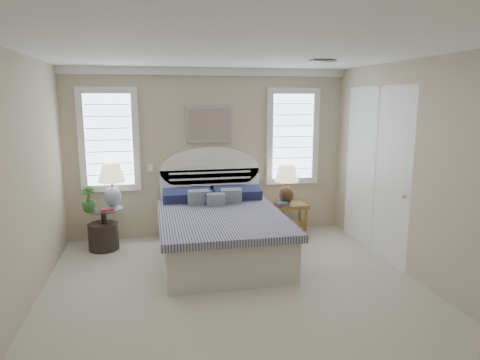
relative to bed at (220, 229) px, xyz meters
name	(u,v)px	position (x,y,z in m)	size (l,w,h in m)	color
floor	(241,300)	(0.00, -1.46, -0.39)	(4.50, 5.00, 0.01)	#B6B09B
ceiling	(241,50)	(0.00, -1.46, 2.31)	(4.50, 5.00, 0.01)	white
wall_back	(209,153)	(0.00, 1.04, 0.96)	(4.50, 0.02, 2.70)	#C7B595
wall_left	(11,192)	(-2.25, -1.46, 0.96)	(0.02, 5.00, 2.70)	#C7B595
wall_right	(430,175)	(2.25, -1.46, 0.96)	(0.02, 5.00, 2.70)	#C7B595
crown_molding	(209,71)	(0.00, 1.00, 2.25)	(4.50, 0.08, 0.12)	white
hvac_vent	(322,61)	(1.20, -0.66, 2.29)	(0.30, 0.20, 0.02)	#B2B2B2
switch_plate	(150,168)	(-0.95, 1.03, 0.76)	(0.08, 0.01, 0.12)	white
window_left	(109,140)	(-1.55, 1.02, 1.21)	(0.90, 0.06, 1.60)	#C4DCF8
window_right	(292,137)	(1.40, 1.02, 1.21)	(0.90, 0.06, 1.60)	#C4DCF8
painting	(209,124)	(0.00, 1.00, 1.43)	(0.74, 0.04, 0.58)	silver
closet_door	(375,171)	(2.23, -0.26, 0.81)	(0.02, 1.80, 2.40)	white
bed	(220,229)	(0.00, 0.00, 0.00)	(1.72, 2.28, 1.47)	silver
side_table_left	(104,224)	(-1.65, 0.59, 0.00)	(0.56, 0.56, 0.63)	black
nightstand_right	(291,212)	(1.30, 0.69, 0.00)	(0.50, 0.40, 0.53)	olive
floor_pot	(104,236)	(-1.67, 0.58, -0.19)	(0.44, 0.44, 0.40)	black
lamp_left	(112,180)	(-1.52, 0.70, 0.64)	(0.42, 0.42, 0.65)	silver
lamp_right	(286,180)	(1.22, 0.73, 0.54)	(0.43, 0.43, 0.64)	black
potted_plant	(88,199)	(-1.83, 0.46, 0.42)	(0.20, 0.20, 0.36)	#307932
books_left	(107,209)	(-1.58, 0.47, 0.26)	(0.20, 0.17, 0.02)	#9E2733
books_right	(282,204)	(1.10, 0.56, 0.17)	(0.24, 0.19, 0.06)	#9E2733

